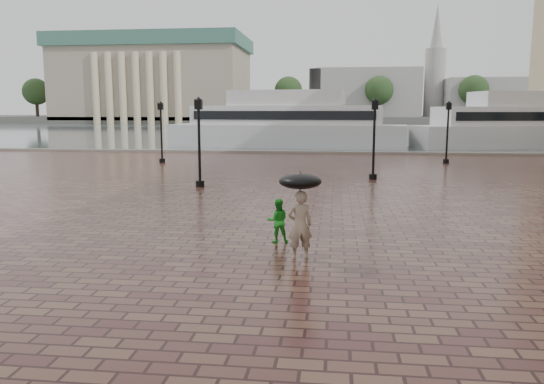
# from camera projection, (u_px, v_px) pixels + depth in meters

# --- Properties ---
(ground) EXTENTS (300.00, 300.00, 0.00)m
(ground) POSITION_uv_depth(u_px,v_px,m) (306.00, 235.00, 16.64)
(ground) COLOR #3D1E1B
(ground) RESTS_ON ground
(harbour_water) EXTENTS (240.00, 240.00, 0.00)m
(harbour_water) POSITION_uv_depth(u_px,v_px,m) (331.00, 130.00, 106.92)
(harbour_water) COLOR #465056
(harbour_water) RESTS_ON ground
(quay_edge) EXTENTS (80.00, 0.60, 0.30)m
(quay_edge) POSITION_uv_depth(u_px,v_px,m) (326.00, 153.00, 48.04)
(quay_edge) COLOR slate
(quay_edge) RESTS_ON ground
(far_shore) EXTENTS (300.00, 60.00, 2.00)m
(far_shore) POSITION_uv_depth(u_px,v_px,m) (333.00, 119.00, 173.49)
(far_shore) COLOR #4C4C47
(far_shore) RESTS_ON ground
(museum) EXTENTS (57.00, 32.50, 26.00)m
(museum) POSITION_uv_depth(u_px,v_px,m) (154.00, 77.00, 162.88)
(museum) COLOR gray
(museum) RESTS_ON ground
(distant_skyline) EXTENTS (102.50, 22.00, 33.00)m
(distant_skyline) POSITION_uv_depth(u_px,v_px,m) (497.00, 91.00, 156.74)
(distant_skyline) COLOR #9B9893
(distant_skyline) RESTS_ON ground
(far_trees) EXTENTS (188.00, 8.00, 13.50)m
(far_trees) POSITION_uv_depth(u_px,v_px,m) (333.00, 91.00, 150.62)
(far_trees) COLOR #2D2119
(far_trees) RESTS_ON ground
(street_lamps) EXTENTS (21.44, 14.44, 4.40)m
(street_lamps) POSITION_uv_depth(u_px,v_px,m) (298.00, 135.00, 33.63)
(street_lamps) COLOR black
(street_lamps) RESTS_ON ground
(adult_pedestrian) EXTENTS (0.76, 0.61, 1.82)m
(adult_pedestrian) POSITION_uv_depth(u_px,v_px,m) (300.00, 225.00, 13.76)
(adult_pedestrian) COLOR gray
(adult_pedestrian) RESTS_ON ground
(child_pedestrian) EXTENTS (0.72, 0.61, 1.30)m
(child_pedestrian) POSITION_uv_depth(u_px,v_px,m) (278.00, 221.00, 15.57)
(child_pedestrian) COLOR #1C9922
(child_pedestrian) RESTS_ON ground
(ferry_near) EXTENTS (25.23, 8.61, 8.11)m
(ferry_near) POSITION_uv_depth(u_px,v_px,m) (287.00, 124.00, 56.03)
(ferry_near) COLOR silver
(ferry_near) RESTS_ON ground
(ferry_far) EXTENTS (24.75, 11.36, 7.89)m
(ferry_far) POSITION_uv_depth(u_px,v_px,m) (528.00, 125.00, 55.31)
(ferry_far) COLOR silver
(ferry_far) RESTS_ON ground
(umbrella) EXTENTS (1.10, 1.10, 1.18)m
(umbrella) POSITION_uv_depth(u_px,v_px,m) (300.00, 181.00, 13.59)
(umbrella) COLOR black
(umbrella) RESTS_ON ground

